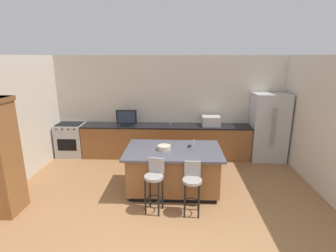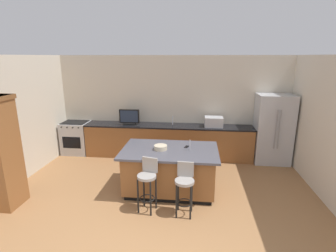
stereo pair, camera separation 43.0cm
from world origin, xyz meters
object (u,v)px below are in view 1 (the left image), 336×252
range_oven (71,140)px  microwave (211,121)px  bar_stool_right (192,184)px  refrigerator (268,127)px  kitchen_island (173,170)px  cell_phone (189,146)px  tv_monitor (126,118)px  fruit_bowl (164,148)px  bar_stool_left (155,181)px

range_oven → microwave: size_ratio=1.95×
microwave → bar_stool_right: microwave is taller
refrigerator → kitchen_island: bearing=-143.8°
cell_phone → microwave: bearing=87.0°
tv_monitor → cell_phone: size_ratio=3.70×
tv_monitor → cell_phone: 2.33m
range_oven → fruit_bowl: 3.38m
refrigerator → bar_stool_right: 3.44m
kitchen_island → cell_phone: cell_phone is taller
microwave → cell_phone: microwave is taller
range_oven → cell_phone: 3.70m
tv_monitor → cell_phone: (1.65, -1.64, -0.20)m
kitchen_island → cell_phone: 0.59m
range_oven → tv_monitor: 1.74m
bar_stool_left → microwave: bearing=77.5°
kitchen_island → bar_stool_left: bar_stool_left is taller
range_oven → tv_monitor: tv_monitor is taller
refrigerator → cell_phone: refrigerator is taller
tv_monitor → kitchen_island: bearing=-54.4°
tv_monitor → bar_stool_left: 2.83m
microwave → refrigerator: bearing=-1.7°
fruit_bowl → cell_phone: 0.56m
kitchen_island → bar_stool_right: bar_stool_right is taller
microwave → bar_stool_right: size_ratio=0.50×
kitchen_island → bar_stool_right: bearing=-66.8°
cell_phone → bar_stool_left: bearing=-106.3°
range_oven → bar_stool_right: (3.28, -2.70, 0.10)m
tv_monitor → bar_stool_right: bearing=-57.9°
range_oven → bar_stool_right: size_ratio=0.98×
range_oven → fruit_bowl: size_ratio=3.49×
cell_phone → range_oven: bearing=170.6°
kitchen_island → bar_stool_left: size_ratio=1.98×
tv_monitor → bar_stool_right: tv_monitor is taller
microwave → tv_monitor: size_ratio=0.87×
bar_stool_right → refrigerator: bearing=54.0°
bar_stool_left → cell_phone: 1.20m
refrigerator → fruit_bowl: (-2.70, -1.86, 0.05)m
range_oven → bar_stool_left: bearing=-45.4°
tv_monitor → fruit_bowl: (1.13, -1.85, -0.16)m
cell_phone → bar_stool_right: bearing=-71.0°
microwave → cell_phone: size_ratio=3.20×
kitchen_island → tv_monitor: tv_monitor is taller
bar_stool_right → cell_phone: 1.06m
fruit_bowl → cell_phone: bearing=22.3°
kitchen_island → range_oven: 3.48m
cell_phone → tv_monitor: bearing=153.1°
kitchen_island → microwave: size_ratio=4.07×
refrigerator → tv_monitor: size_ratio=3.26×
range_oven → kitchen_island: bearing=-32.8°
fruit_bowl → kitchen_island: bearing=6.3°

